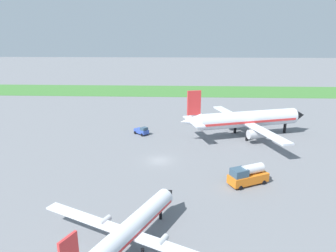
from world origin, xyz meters
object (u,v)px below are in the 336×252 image
airplane_midfield_jet (246,119)px  fuel_truck_midfield (248,175)px  pushback_tug_near_gate (142,131)px  airplane_foreground_turboprop (129,230)px

airplane_midfield_jet → fuel_truck_midfield: (-4.31, -24.59, -2.57)m
pushback_tug_near_gate → fuel_truck_midfield: 32.06m
fuel_truck_midfield → pushback_tug_near_gate: bearing=-77.4°
airplane_foreground_turboprop → pushback_tug_near_gate: (-4.05, 41.48, -1.71)m
airplane_foreground_turboprop → airplane_midfield_jet: bearing=-1.0°
airplane_midfield_jet → pushback_tug_near_gate: 24.74m
airplane_midfield_jet → airplane_foreground_turboprop: 46.04m
fuel_truck_midfield → airplane_foreground_turboprop: bearing=19.2°
airplane_midfield_jet → fuel_truck_midfield: bearing=-117.5°
airplane_midfield_jet → airplane_foreground_turboprop: size_ratio=1.42×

